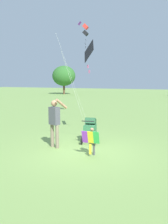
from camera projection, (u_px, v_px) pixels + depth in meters
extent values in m
plane|color=#75994C|center=(83.00, 151.00, 8.70)|extent=(120.00, 120.00, 0.00)
cylinder|color=brown|center=(64.00, 90.00, 43.12)|extent=(0.36, 0.36, 1.59)
ellipsoid|color=#2D6628|center=(64.00, 76.00, 42.79)|extent=(4.22, 3.80, 3.59)
cylinder|color=#4C4C51|center=(94.00, 148.00, 8.15)|extent=(0.07, 0.07, 0.47)
cylinder|color=#4C4C51|center=(90.00, 148.00, 8.19)|extent=(0.07, 0.07, 0.47)
cube|color=#2D8C4C|center=(92.00, 137.00, 8.11)|extent=(0.22, 0.15, 0.35)
cylinder|color=#A37556|center=(96.00, 138.00, 8.08)|extent=(0.05, 0.05, 0.31)
cylinder|color=#A37556|center=(88.00, 137.00, 8.16)|extent=(0.05, 0.05, 0.31)
sphere|color=#A37556|center=(92.00, 129.00, 8.08)|extent=(0.12, 0.12, 0.12)
cube|color=green|center=(96.00, 138.00, 7.88)|extent=(0.21, 0.17, 0.42)
cube|color=yellow|center=(90.00, 137.00, 7.94)|extent=(0.21, 0.17, 0.42)
cube|color=purple|center=(85.00, 137.00, 8.00)|extent=(0.21, 0.17, 0.42)
cube|color=yellow|center=(90.00, 149.00, 7.98)|extent=(0.08, 0.02, 0.36)
cylinder|color=#7F705B|center=(52.00, 135.00, 9.14)|extent=(0.13, 0.13, 0.88)
cylinder|color=#7F705B|center=(57.00, 137.00, 8.96)|extent=(0.13, 0.13, 0.88)
cube|color=#4C4C56|center=(54.00, 116.00, 8.95)|extent=(0.44, 0.34, 0.66)
cylinder|color=#A37556|center=(50.00, 116.00, 9.11)|extent=(0.10, 0.10, 0.59)
cylinder|color=#A37556|center=(61.00, 104.00, 8.84)|extent=(0.24, 0.54, 0.42)
sphere|color=#A37556|center=(54.00, 103.00, 8.89)|extent=(0.23, 0.23, 0.23)
cylinder|color=black|center=(92.00, 137.00, 10.24)|extent=(0.10, 0.28, 0.28)
cylinder|color=black|center=(82.00, 141.00, 9.52)|extent=(0.10, 0.28, 0.28)
cylinder|color=black|center=(95.00, 142.00, 9.41)|extent=(0.10, 0.28, 0.28)
cube|color=#337247|center=(90.00, 129.00, 9.77)|extent=(0.57, 0.72, 0.36)
cube|color=#235031|center=(91.00, 121.00, 9.86)|extent=(0.50, 0.49, 0.35)
cylinder|color=black|center=(88.00, 121.00, 9.28)|extent=(0.48, 0.14, 0.04)
cube|color=black|center=(89.00, 51.00, 10.43)|extent=(0.81, 0.87, 1.07)
cube|color=pink|center=(88.00, 66.00, 10.52)|extent=(0.08, 0.04, 0.14)
cube|color=pink|center=(89.00, 72.00, 10.57)|extent=(0.08, 0.05, 0.14)
cylinder|color=silver|center=(77.00, 99.00, 9.80)|extent=(0.19, 2.09, 3.58)
cube|color=red|center=(86.00, 27.00, 15.57)|extent=(0.46, 0.41, 0.38)
cube|color=black|center=(86.00, 33.00, 15.62)|extent=(0.46, 0.41, 0.38)
cube|color=black|center=(86.00, 40.00, 15.64)|extent=(0.05, 0.08, 0.14)
cube|color=black|center=(85.00, 44.00, 15.74)|extent=(0.07, 0.09, 0.14)
cube|color=black|center=(86.00, 47.00, 15.77)|extent=(0.06, 0.09, 0.14)
cylinder|color=silver|center=(71.00, 76.00, 15.89)|extent=(1.67, 1.02, 5.57)
cube|color=purple|center=(80.00, 23.00, 25.07)|extent=(0.28, 0.40, 0.38)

